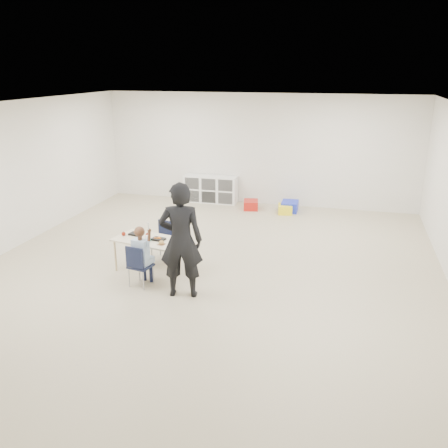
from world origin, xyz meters
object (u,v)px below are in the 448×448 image
(child, at_px, (140,253))
(table, at_px, (152,255))
(chair_near, at_px, (141,265))
(cubby_shelf, at_px, (211,189))
(adult, at_px, (181,240))

(child, bearing_deg, table, 105.44)
(chair_near, relative_size, child, 0.63)
(chair_near, height_order, cubby_shelf, chair_near)
(table, distance_m, cubby_shelf, 4.57)
(chair_near, bearing_deg, adult, -0.28)
(child, xyz_separation_m, adult, (0.76, -0.15, 0.34))
(child, relative_size, cubby_shelf, 0.80)
(cubby_shelf, bearing_deg, table, -86.38)
(cubby_shelf, bearing_deg, chair_near, -86.30)
(cubby_shelf, xyz_separation_m, adult, (1.09, -5.28, 0.55))
(table, bearing_deg, adult, -30.59)
(child, bearing_deg, chair_near, -168.89)
(chair_near, distance_m, adult, 0.95)
(chair_near, bearing_deg, child, 11.11)
(chair_near, relative_size, adult, 0.39)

